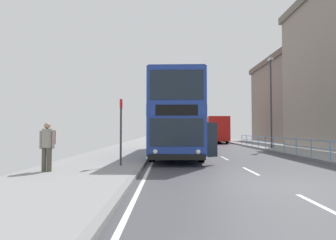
{
  "coord_description": "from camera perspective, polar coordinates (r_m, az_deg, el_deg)",
  "views": [
    {
      "loc": [
        -3.18,
        -7.88,
        1.58
      ],
      "look_at": [
        -3.14,
        6.77,
        2.13
      ],
      "focal_mm": 28.93,
      "sensor_mm": 36.0,
      "label": 1
    }
  ],
  "objects": [
    {
      "name": "pedestrian_with_backpack",
      "position": [
        10.41,
        -24.22,
        -4.41
      ],
      "size": [
        0.54,
        0.54,
        1.71
      ],
      "color": "#4C473D",
      "rests_on": "ground"
    },
    {
      "name": "pedestrian_railing_far_kerb",
      "position": [
        17.85,
        25.21,
        -4.51
      ],
      "size": [
        0.05,
        23.72,
        0.95
      ],
      "color": "#598CC6",
      "rests_on": "ground"
    },
    {
      "name": "street_lamp_far_side",
      "position": [
        23.85,
        20.69,
        4.88
      ],
      "size": [
        0.28,
        0.6,
        7.39
      ],
      "color": "#38383D",
      "rests_on": "ground"
    },
    {
      "name": "bus_stop_sign_near",
      "position": [
        11.31,
        -10.07,
        -0.94
      ],
      "size": [
        0.08,
        0.44,
        2.72
      ],
      "color": "#2D2D33",
      "rests_on": "ground"
    },
    {
      "name": "double_decker_bus_main",
      "position": [
        17.04,
        1.62,
        0.34
      ],
      "size": [
        3.27,
        11.51,
        4.42
      ],
      "color": "navy",
      "rests_on": "ground"
    },
    {
      "name": "ground",
      "position": [
        8.4,
        17.31,
        -12.63
      ],
      "size": [
        15.8,
        140.0,
        0.2
      ],
      "color": "#434348"
    },
    {
      "name": "background_bus_far_lane",
      "position": [
        35.62,
        9.41,
        -1.87
      ],
      "size": [
        2.76,
        9.21,
        3.18
      ],
      "color": "red",
      "rests_on": "ground"
    },
    {
      "name": "background_building_01",
      "position": [
        40.16,
        29.37,
        3.74
      ],
      "size": [
        14.04,
        14.98,
        10.95
      ],
      "color": "slate",
      "rests_on": "ground"
    }
  ]
}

